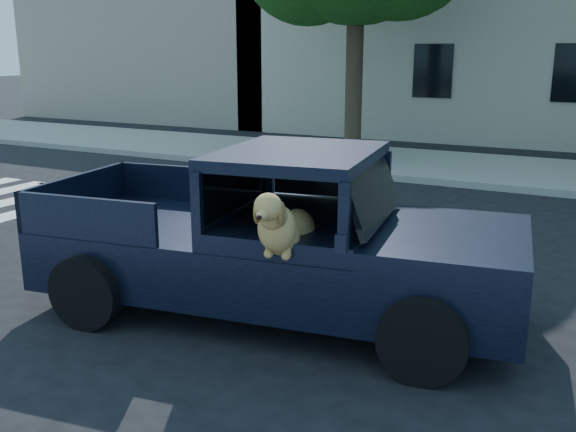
# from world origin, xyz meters

# --- Properties ---
(ground) EXTENTS (120.00, 120.00, 0.00)m
(ground) POSITION_xyz_m (0.00, 0.00, 0.00)
(ground) COLOR black
(ground) RESTS_ON ground
(far_sidewalk) EXTENTS (60.00, 4.00, 0.15)m
(far_sidewalk) POSITION_xyz_m (0.00, 9.20, 0.07)
(far_sidewalk) COLOR gray
(far_sidewalk) RESTS_ON ground
(building_left) EXTENTS (12.00, 6.00, 8.00)m
(building_left) POSITION_xyz_m (-15.00, 16.50, 4.00)
(building_left) COLOR tan
(building_left) RESTS_ON ground
(pickup_truck) EXTENTS (5.34, 2.85, 1.83)m
(pickup_truck) POSITION_xyz_m (-0.91, -0.45, 0.62)
(pickup_truck) COLOR black
(pickup_truck) RESTS_ON ground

